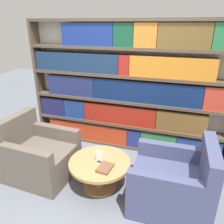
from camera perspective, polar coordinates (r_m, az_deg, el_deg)
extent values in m
plane|color=slate|center=(3.16, -3.45, -20.47)|extent=(14.00, 14.00, 0.00)
cube|color=silver|center=(3.87, 4.22, 6.67)|extent=(3.47, 0.05, 2.21)
cube|color=brown|center=(4.48, -18.12, 7.78)|extent=(0.05, 0.30, 2.21)
cube|color=brown|center=(4.19, 3.37, -8.20)|extent=(3.37, 0.30, 0.05)
cube|color=brown|center=(3.99, 3.51, -3.02)|extent=(3.37, 0.30, 0.05)
cube|color=brown|center=(3.82, 3.66, 3.00)|extent=(3.37, 0.30, 0.05)
cube|color=brown|center=(3.70, 3.83, 9.48)|extent=(3.37, 0.30, 0.05)
cube|color=brown|center=(3.63, 4.01, 16.31)|extent=(3.37, 0.30, 0.05)
cube|color=brown|center=(3.61, 4.20, 22.92)|extent=(3.37, 0.30, 0.05)
cube|color=#BD381A|center=(4.29, -6.10, -4.62)|extent=(1.58, 0.20, 0.33)
cube|color=navy|center=(4.03, 5.96, -6.46)|extent=(0.24, 0.20, 0.33)
cube|color=#2F7646|center=(3.98, 12.01, -7.27)|extent=(0.60, 0.20, 0.33)
cube|color=navy|center=(3.99, 21.55, -8.38)|extent=(0.71, 0.20, 0.33)
cube|color=navy|center=(4.43, -14.50, 1.67)|extent=(0.49, 0.20, 0.34)
cube|color=navy|center=(4.22, -9.26, 1.03)|extent=(0.41, 0.20, 0.34)
cube|color=#A22215|center=(3.91, 2.05, -0.38)|extent=(1.30, 0.20, 0.34)
cube|color=brown|center=(3.79, 17.62, -2.28)|extent=(0.80, 0.20, 0.34)
cube|color=navy|center=(4.10, -10.28, 7.00)|extent=(0.89, 0.20, 0.36)
cube|color=navy|center=(3.67, 8.70, 5.32)|extent=(1.79, 0.20, 0.36)
cube|color=#B93827|center=(3.67, 25.65, 3.32)|extent=(0.37, 0.20, 0.36)
cube|color=navy|center=(3.95, -9.04, 12.83)|extent=(1.54, 0.20, 0.32)
cube|color=#A5231A|center=(3.65, 3.47, 12.28)|extent=(0.17, 0.20, 0.32)
cube|color=orange|center=(3.53, 15.31, 11.24)|extent=(1.29, 0.20, 0.32)
cube|color=navy|center=(3.81, -6.13, 19.57)|extent=(0.88, 0.20, 0.35)
cube|color=#154B2F|center=(3.60, 3.29, 19.51)|extent=(0.32, 0.20, 0.35)
cube|color=orange|center=(3.53, 8.90, 19.24)|extent=(0.34, 0.20, 0.35)
cube|color=brown|center=(3.48, 18.37, 18.40)|extent=(0.74, 0.20, 0.35)
cube|color=brown|center=(3.50, -17.98, -12.14)|extent=(0.97, 0.86, 0.45)
cube|color=brown|center=(3.53, -23.91, -4.32)|extent=(0.18, 0.82, 0.44)
cube|color=brown|center=(3.08, -21.64, -10.54)|extent=(0.80, 0.16, 0.20)
cube|color=brown|center=(3.53, -14.29, -5.19)|extent=(0.80, 0.16, 0.20)
cube|color=#42476B|center=(2.97, 14.75, -18.79)|extent=(0.95, 0.82, 0.45)
cube|color=#42476B|center=(2.74, 24.17, -12.34)|extent=(0.15, 0.81, 0.44)
cube|color=#42476B|center=(3.06, 14.44, -9.78)|extent=(0.80, 0.13, 0.20)
cube|color=#42476B|center=(2.49, 13.31, -17.95)|extent=(0.80, 0.13, 0.20)
cylinder|color=#AD7F4C|center=(3.14, -3.15, -16.17)|extent=(0.15, 0.15, 0.38)
cylinder|color=#AD7F4C|center=(3.26, -3.08, -18.59)|extent=(0.46, 0.46, 0.03)
cylinder|color=#AD7F4C|center=(3.02, -3.23, -13.05)|extent=(0.83, 0.83, 0.04)
cube|color=black|center=(3.00, -3.24, -12.66)|extent=(0.06, 0.06, 0.01)
cube|color=silver|center=(2.96, -3.28, -11.42)|extent=(0.10, 0.01, 0.17)
cube|color=brown|center=(2.86, -1.83, -14.38)|extent=(0.19, 0.25, 0.03)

